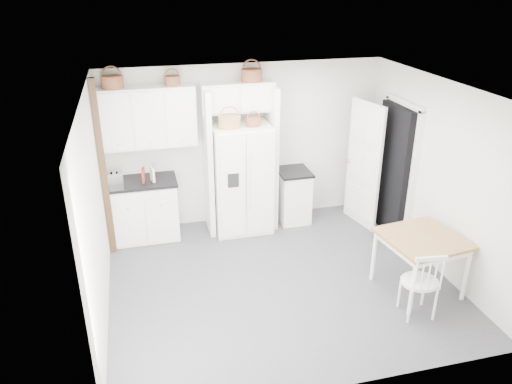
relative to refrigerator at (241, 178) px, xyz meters
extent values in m
plane|color=#535356|center=(0.15, -1.63, -0.87)|extent=(4.50, 4.50, 0.00)
plane|color=white|center=(0.15, -1.63, 1.73)|extent=(4.50, 4.50, 0.00)
plane|color=beige|center=(0.15, 0.37, 0.43)|extent=(4.50, 0.00, 4.50)
plane|color=beige|center=(-2.10, -1.63, 0.43)|extent=(0.00, 4.00, 4.00)
plane|color=beige|center=(2.40, -1.63, 0.43)|extent=(0.00, 4.00, 4.00)
cube|color=white|center=(0.00, 0.00, 0.00)|extent=(0.90, 0.72, 1.74)
cube|color=white|center=(-1.53, 0.07, -0.41)|extent=(1.00, 0.63, 0.92)
cube|color=white|center=(0.90, 0.07, -0.45)|extent=(0.48, 0.58, 0.85)
cube|color=brown|center=(1.85, -2.27, -0.48)|extent=(1.05, 1.05, 0.78)
cube|color=white|center=(1.57, -2.74, -0.41)|extent=(0.49, 0.46, 0.92)
cube|color=black|center=(-1.53, 0.07, 0.07)|extent=(1.04, 0.67, 0.04)
cube|color=black|center=(0.90, 0.07, 0.00)|extent=(0.52, 0.62, 0.04)
cube|color=silver|center=(-1.92, 0.06, 0.17)|extent=(0.25, 0.17, 0.16)
cube|color=maroon|center=(-1.50, -0.01, 0.20)|extent=(0.05, 0.15, 0.22)
cube|color=white|center=(-1.37, -0.01, 0.20)|extent=(0.07, 0.15, 0.22)
cylinder|color=#523117|center=(-1.80, 0.20, 1.57)|extent=(0.31, 0.31, 0.17)
cylinder|color=#523117|center=(-0.97, 0.20, 1.55)|extent=(0.23, 0.23, 0.13)
cylinder|color=#523117|center=(0.22, 0.20, 1.57)|extent=(0.32, 0.32, 0.18)
cylinder|color=#995F3E|center=(-0.19, -0.10, 0.96)|extent=(0.33, 0.33, 0.18)
cylinder|color=#523117|center=(0.17, -0.10, 0.93)|extent=(0.23, 0.23, 0.12)
cube|color=white|center=(-1.35, 0.20, 1.03)|extent=(1.40, 0.34, 0.90)
cube|color=white|center=(0.00, 0.20, 1.25)|extent=(1.12, 0.34, 0.45)
cube|color=white|center=(-0.51, 0.07, 0.28)|extent=(0.08, 0.60, 2.30)
cube|color=white|center=(0.51, 0.07, 0.28)|extent=(0.08, 0.60, 2.30)
cube|color=black|center=(-2.05, -0.28, 0.43)|extent=(0.09, 0.09, 2.60)
cube|color=black|center=(2.31, -0.63, 0.15)|extent=(0.18, 0.85, 2.05)
cube|color=white|center=(1.95, -0.29, 0.15)|extent=(0.21, 0.79, 2.05)
camera|label=1|loc=(-1.56, -7.13, 2.99)|focal=35.00mm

